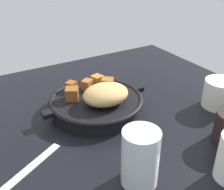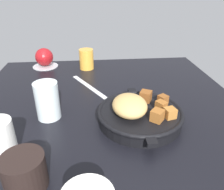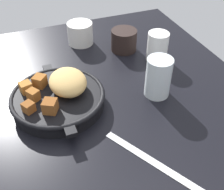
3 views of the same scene
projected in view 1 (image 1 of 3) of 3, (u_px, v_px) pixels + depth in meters
The scene contains 5 objects.
ground_plane at pixel (96, 138), 62.52cm from camera, with size 96.96×85.17×2.40cm, color black.
cast_iron_skillet at pixel (98, 101), 68.87cm from camera, with size 27.36×23.06×8.10cm.
butter_knife at pixel (15, 180), 49.47cm from camera, with size 22.94×1.60×0.36cm, color silver.
water_glass_tall at pixel (139, 158), 47.01cm from camera, with size 6.47×6.47×10.50cm, color silver.
ceramic_mug_white at pixel (220, 94), 70.74cm from camera, with size 8.18×8.18×7.11cm, color silver.
Camera 1 is at (22.54, 45.25, 36.95)cm, focal length 45.03 mm.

